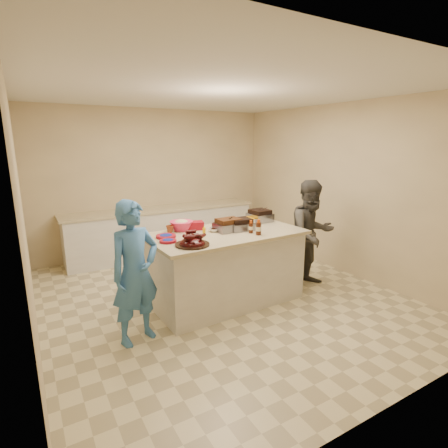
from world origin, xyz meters
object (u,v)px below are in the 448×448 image
coleslaw_bowl (182,230)px  plastic_cup (170,232)px  guest_gray (308,284)px  rib_platter (192,245)px  mustard_bottle (204,234)px  roasting_pan (260,221)px  bbq_bottle_a (258,235)px  guest_blue (139,339)px  island (226,300)px  bbq_bottle_b (251,233)px

coleslaw_bowl → plastic_cup: coleslaw_bowl is taller
guest_gray → coleslaw_bowl: bearing=169.2°
rib_platter → mustard_bottle: size_ratio=3.65×
roasting_pan → bbq_bottle_a: 0.77m
guest_blue → plastic_cup: bearing=29.5°
coleslaw_bowl → bbq_bottle_a: 1.02m
coleslaw_bowl → bbq_bottle_a: bearing=-43.1°
coleslaw_bowl → plastic_cup: bearing=-170.9°
island → bbq_bottle_b: bearing=-38.7°
coleslaw_bowl → mustard_bottle: 0.37m
guest_gray → bbq_bottle_b: bearing=-172.3°
guest_gray → island: bearing=179.2°
guest_gray → plastic_cup: bearing=171.4°
rib_platter → coleslaw_bowl: size_ratio=1.28×
mustard_bottle → plastic_cup: mustard_bottle is taller
bbq_bottle_b → mustard_bottle: 0.60m
bbq_bottle_b → plastic_cup: (-0.89, 0.55, 0.00)m
roasting_pan → guest_gray: bearing=-40.1°
mustard_bottle → coleslaw_bowl: bearing=117.6°
roasting_pan → plastic_cup: 1.39m
coleslaw_bowl → guest_gray: 2.12m
coleslaw_bowl → bbq_bottle_a: coleslaw_bowl is taller
mustard_bottle → plastic_cup: 0.46m
plastic_cup → guest_gray: size_ratio=0.06×
roasting_pan → bbq_bottle_b: 0.70m
island → bbq_bottle_b: bbq_bottle_b is taller
bbq_bottle_a → bbq_bottle_b: size_ratio=1.19×
roasting_pan → coleslaw_bowl: coleslaw_bowl is taller
bbq_bottle_b → bbq_bottle_a: bearing=-76.4°
rib_platter → plastic_cup: 0.67m
rib_platter → bbq_bottle_b: bearing=7.8°
bbq_bottle_b → guest_blue: 1.84m
coleslaw_bowl → guest_gray: bearing=-16.5°
coleslaw_bowl → bbq_bottle_a: (0.75, -0.70, 0.00)m
roasting_pan → island: bearing=-161.3°
bbq_bottle_b → guest_blue: bbq_bottle_b is taller
bbq_bottle_a → mustard_bottle: bbq_bottle_a is taller
roasting_pan → guest_blue: roasting_pan is taller
bbq_bottle_b → plastic_cup: 1.05m
roasting_pan → coleslaw_bowl: (-1.21, 0.08, -0.00)m
island → bbq_bottle_a: bbq_bottle_a is taller
bbq_bottle_a → plastic_cup: (-0.92, 0.67, 0.00)m
mustard_bottle → plastic_cup: (-0.34, 0.30, 0.00)m
island → bbq_bottle_a: (0.29, -0.32, 0.96)m
rib_platter → roasting_pan: (1.38, 0.61, 0.00)m
bbq_bottle_a → plastic_cup: 1.14m
coleslaw_bowl → mustard_bottle: bearing=-62.4°
mustard_bottle → plastic_cup: size_ratio=1.09×
coleslaw_bowl → plastic_cup: size_ratio=3.10×
coleslaw_bowl → bbq_bottle_b: (0.72, -0.57, 0.00)m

